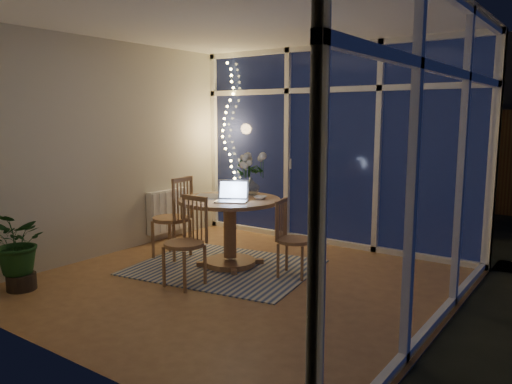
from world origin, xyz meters
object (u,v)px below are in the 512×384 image
Objects in this scene: chair_front at (184,242)px; chair_left at (171,217)px; dining_table at (230,232)px; potted_plant at (19,252)px; chair_right at (294,238)px; laptop at (231,191)px; flower_vase at (251,186)px.

chair_left is at bearing 143.01° from chair_front.
chair_left reaches higher than dining_table.
potted_plant is at bearing -139.22° from chair_front.
dining_table is 0.80m from chair_right.
chair_front reaches higher than chair_right.
dining_table is 1.14× the size of chair_left.
chair_left is 1.20× the size of chair_right.
chair_front reaches higher than potted_plant.
laptop is at bearing -46.79° from dining_table.
chair_right is at bearing -6.29° from laptop.
chair_left is 1.03m from flower_vase.
chair_right is 2.48× the size of laptop.
chair_right is (0.80, 0.09, 0.03)m from dining_table.
chair_left reaches higher than flower_vase.
dining_table is 0.55m from laptop.
chair_front is at bearing 45.31° from chair_left.
dining_table is 1.36× the size of chair_right.
potted_plant is (-1.98, -1.91, -0.04)m from chair_right.
dining_table is 0.81m from chair_front.
laptop is (-0.65, -0.24, 0.48)m from chair_right.
dining_table is 0.62m from flower_vase.
flower_vase is at bearing 76.04° from laptop.
flower_vase is at bearing 92.62° from chair_front.
chair_front is 1.24m from flower_vase.
chair_right is 2.75m from potted_plant.
chair_right is 0.92× the size of chair_front.
flower_vase reaches higher than chair_right.
laptop reaches higher than dining_table.
laptop is (0.15, -0.15, 0.51)m from dining_table.
potted_plant is at bearing -19.53° from chair_left.
chair_left is at bearing 86.14° from chair_right.
chair_left is 1.10× the size of chair_front.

